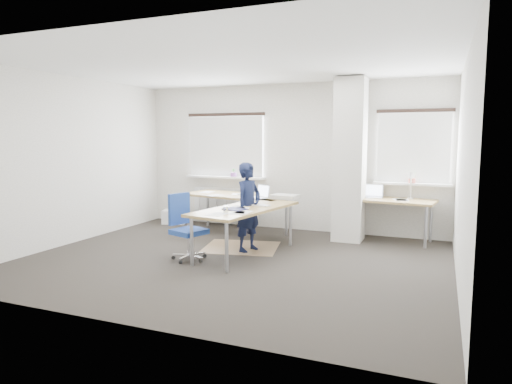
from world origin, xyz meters
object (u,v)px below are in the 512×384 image
at_px(desk_side, 392,202).
at_px(desk_main, 243,203).
at_px(task_chair, 188,242).
at_px(person, 249,207).

bearing_deg(desk_side, desk_main, -146.11).
bearing_deg(task_chair, desk_main, 94.31).
distance_m(task_chair, person, 1.12).
height_order(desk_main, person, person).
relative_size(task_chair, person, 0.69).
xyz_separation_m(desk_main, person, (0.28, -0.43, 0.01)).
distance_m(desk_side, task_chair, 3.58).
relative_size(desk_side, person, 1.06).
xyz_separation_m(desk_side, task_chair, (-2.64, -2.39, -0.42)).
height_order(desk_main, task_chair, task_chair).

